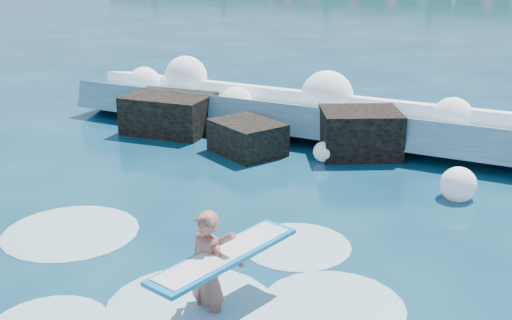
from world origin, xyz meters
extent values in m
plane|color=#082743|center=(0.00, 0.00, 0.00)|extent=(200.00, 200.00, 0.00)
cube|color=teal|center=(1.37, 7.86, 0.43)|extent=(17.12, 2.61, 1.43)
cube|color=white|center=(1.37, 8.66, 0.86)|extent=(17.12, 1.21, 0.67)
cube|color=black|center=(-3.55, 6.40, 0.45)|extent=(2.58, 2.04, 1.31)
cube|color=black|center=(-0.55, 5.60, 0.35)|extent=(2.25, 2.06, 1.01)
cube|color=black|center=(2.15, 6.80, 0.49)|extent=(2.54, 2.38, 1.41)
imported|color=#A8624E|center=(2.46, -1.56, 0.64)|extent=(0.82, 0.66, 1.95)
cube|color=#0C82CD|center=(2.74, -1.51, 0.98)|extent=(1.22, 2.74, 0.07)
cube|color=silver|center=(2.74, -1.51, 1.00)|extent=(1.06, 2.50, 0.07)
sphere|color=white|center=(-5.49, 7.87, 0.97)|extent=(1.10, 1.10, 1.10)
sphere|color=white|center=(-4.17, 8.33, 1.22)|extent=(1.37, 1.37, 1.37)
sphere|color=white|center=(-1.99, 7.65, 0.76)|extent=(0.99, 0.99, 0.99)
sphere|color=white|center=(0.64, 8.33, 1.08)|extent=(1.53, 1.53, 1.53)
sphere|color=white|center=(2.18, 7.71, 0.65)|extent=(0.94, 0.94, 0.94)
sphere|color=white|center=(4.22, 8.26, 0.91)|extent=(1.09, 1.09, 1.09)
sphere|color=white|center=(-1.24, 5.59, 0.32)|extent=(0.64, 0.64, 0.64)
sphere|color=white|center=(1.52, 5.77, 0.28)|extent=(0.51, 0.51, 0.51)
sphere|color=white|center=(5.03, 4.81, 0.31)|extent=(0.79, 0.79, 0.79)
ellipsoid|color=silver|center=(2.16, -1.60, 0.00)|extent=(2.65, 2.65, 0.13)
ellipsoid|color=silver|center=(4.11, -0.60, 0.00)|extent=(2.29, 2.29, 0.11)
ellipsoid|color=silver|center=(-1.36, -0.33, 0.00)|extent=(2.64, 2.64, 0.13)
ellipsoid|color=silver|center=(2.79, 1.08, 0.00)|extent=(2.06, 2.06, 0.10)
camera|label=1|loc=(6.91, -8.84, 5.31)|focal=45.00mm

